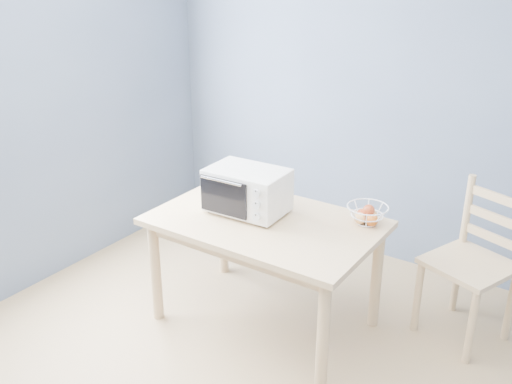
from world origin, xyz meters
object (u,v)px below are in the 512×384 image
Objects in this scene: fruit_basket at (367,214)px; dining_chair at (474,265)px; toaster_oven at (244,189)px; dining_table at (265,234)px.

dining_chair is (0.60, 0.32, -0.32)m from fruit_basket.
toaster_oven is at bearing -135.07° from dining_chair.
dining_table is 0.65m from fruit_basket.
dining_chair reaches higher than fruit_basket.
fruit_basket is (0.73, 0.27, -0.09)m from toaster_oven.
dining_table is at bearing -151.32° from fruit_basket.
toaster_oven is 1.55× the size of fruit_basket.
dining_chair is (1.15, 0.62, -0.16)m from dining_table.
toaster_oven is (-0.18, 0.03, 0.26)m from dining_table.
fruit_basket is at bearing 18.05° from toaster_oven.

